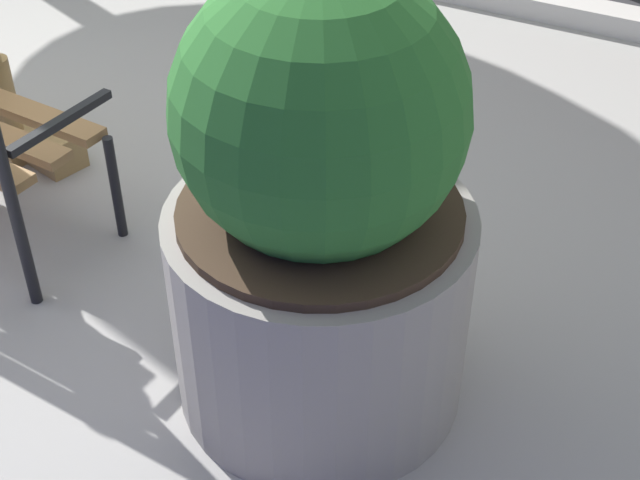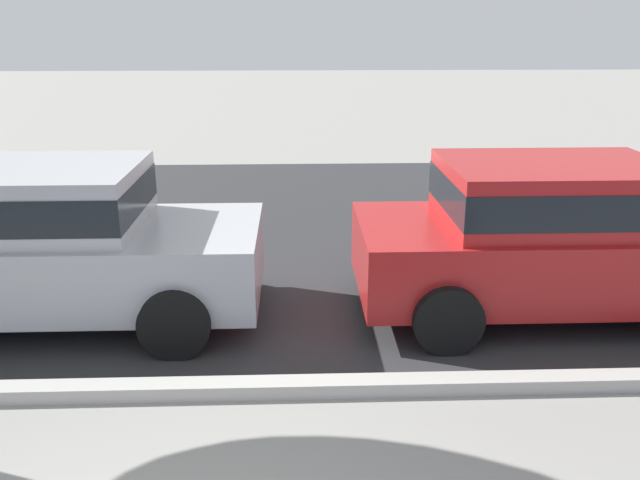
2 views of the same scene
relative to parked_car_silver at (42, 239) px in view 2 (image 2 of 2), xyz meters
The scene contains 4 objects.
street_surface 3.51m from the parked_car_silver, 64.33° to the left, with size 60.00×9.00×0.01m, color #2D2D30.
curb_stone 2.26m from the parked_car_silver, 45.99° to the right, with size 60.00×0.20×0.12m, color #B2AFA8.
parked_car_silver is the anchor object (origin of this frame).
parked_car_red 5.09m from the parked_car_silver, ahead, with size 4.10×1.93×1.56m.
Camera 2 is at (0.99, -1.84, 2.86)m, focal length 37.61 mm.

